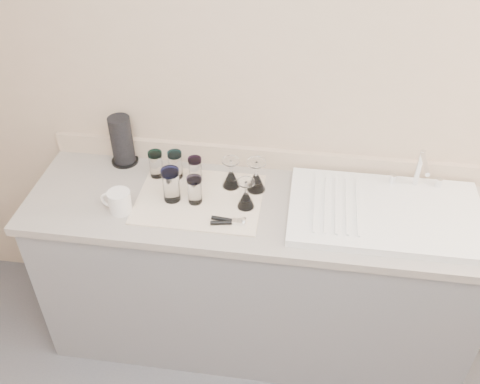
% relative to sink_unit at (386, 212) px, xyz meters
% --- Properties ---
extents(room_envelope, '(3.54, 3.50, 2.52)m').
position_rel_sink_unit_xyz_m(room_envelope, '(-0.55, -1.20, 0.64)').
color(room_envelope, '#4F4F54').
rests_on(room_envelope, ground).
extents(counter_unit, '(2.06, 0.62, 0.90)m').
position_rel_sink_unit_xyz_m(counter_unit, '(-0.55, -0.00, -0.47)').
color(counter_unit, slate).
rests_on(counter_unit, ground).
extents(sink_unit, '(0.82, 0.50, 0.22)m').
position_rel_sink_unit_xyz_m(sink_unit, '(0.00, 0.00, 0.00)').
color(sink_unit, white).
rests_on(sink_unit, counter_unit).
extents(dish_towel, '(0.55, 0.42, 0.01)m').
position_rel_sink_unit_xyz_m(dish_towel, '(-0.81, -0.01, -0.02)').
color(dish_towel, white).
rests_on(dish_towel, counter_unit).
extents(tumbler_teal, '(0.07, 0.07, 0.13)m').
position_rel_sink_unit_xyz_m(tumbler_teal, '(-1.04, 0.13, 0.05)').
color(tumbler_teal, white).
rests_on(tumbler_teal, dish_towel).
extents(tumbler_cyan, '(0.07, 0.07, 0.13)m').
position_rel_sink_unit_xyz_m(tumbler_cyan, '(-0.95, 0.14, 0.06)').
color(tumbler_cyan, white).
rests_on(tumbler_cyan, dish_towel).
extents(tumbler_purple, '(0.06, 0.06, 0.12)m').
position_rel_sink_unit_xyz_m(tumbler_purple, '(-0.85, 0.12, 0.05)').
color(tumbler_purple, white).
rests_on(tumbler_purple, dish_towel).
extents(tumbler_blue, '(0.08, 0.08, 0.16)m').
position_rel_sink_unit_xyz_m(tumbler_blue, '(-0.93, -0.03, 0.07)').
color(tumbler_blue, white).
rests_on(tumbler_blue, dish_towel).
extents(tumbler_lavender, '(0.07, 0.07, 0.13)m').
position_rel_sink_unit_xyz_m(tumbler_lavender, '(-0.82, -0.03, 0.05)').
color(tumbler_lavender, white).
rests_on(tumbler_lavender, dish_towel).
extents(goblet_back_left, '(0.08, 0.08, 0.14)m').
position_rel_sink_unit_xyz_m(goblet_back_left, '(-0.69, 0.10, 0.04)').
color(goblet_back_left, white).
rests_on(goblet_back_left, dish_towel).
extents(goblet_back_right, '(0.09, 0.09, 0.15)m').
position_rel_sink_unit_xyz_m(goblet_back_right, '(-0.57, 0.09, 0.04)').
color(goblet_back_right, white).
rests_on(goblet_back_right, dish_towel).
extents(goblet_front_right, '(0.08, 0.08, 0.14)m').
position_rel_sink_unit_xyz_m(goblet_front_right, '(-0.60, -0.03, 0.03)').
color(goblet_front_right, white).
rests_on(goblet_front_right, dish_towel).
extents(can_opener, '(0.15, 0.05, 0.02)m').
position_rel_sink_unit_xyz_m(can_opener, '(-0.66, -0.15, -0.00)').
color(can_opener, silver).
rests_on(can_opener, dish_towel).
extents(white_mug, '(0.14, 0.11, 0.10)m').
position_rel_sink_unit_xyz_m(white_mug, '(-1.14, -0.13, 0.03)').
color(white_mug, silver).
rests_on(white_mug, counter_unit).
extents(paper_towel_roll, '(0.13, 0.13, 0.24)m').
position_rel_sink_unit_xyz_m(paper_towel_roll, '(-1.23, 0.23, 0.10)').
color(paper_towel_roll, black).
rests_on(paper_towel_roll, counter_unit).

